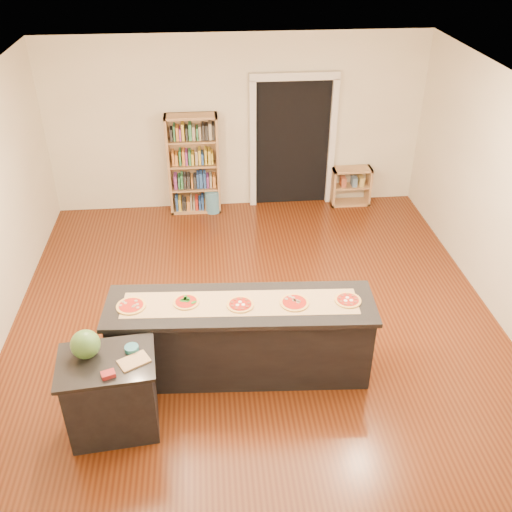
{
  "coord_description": "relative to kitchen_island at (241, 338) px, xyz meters",
  "views": [
    {
      "loc": [
        -0.51,
        -5.27,
        4.48
      ],
      "look_at": [
        0.0,
        0.2,
        1.0
      ],
      "focal_mm": 40.0,
      "sensor_mm": 36.0,
      "label": 1
    }
  ],
  "objects": [
    {
      "name": "room",
      "position": [
        0.24,
        0.58,
        0.94
      ],
      "size": [
        6.0,
        7.0,
        2.8
      ],
      "color": "#EFE6C9",
      "rests_on": "ground"
    },
    {
      "name": "doorway",
      "position": [
        1.14,
        4.04,
        0.74
      ],
      "size": [
        1.4,
        0.09,
        2.21
      ],
      "color": "black",
      "rests_on": "room"
    },
    {
      "name": "kitchen_island",
      "position": [
        0.0,
        0.0,
        0.0
      ],
      "size": [
        2.79,
        0.76,
        0.92
      ],
      "rotation": [
        0.0,
        0.0,
        -0.06
      ],
      "color": "black",
      "rests_on": "ground"
    },
    {
      "name": "side_counter",
      "position": [
        -1.29,
        -0.69,
        -0.02
      ],
      "size": [
        0.89,
        0.65,
        0.88
      ],
      "rotation": [
        0.0,
        0.0,
        0.09
      ],
      "color": "black",
      "rests_on": "ground"
    },
    {
      "name": "bookshelf",
      "position": [
        -0.49,
        3.88,
        0.36
      ],
      "size": [
        0.82,
        0.29,
        1.64
      ],
      "primitive_type": "cube",
      "color": "tan",
      "rests_on": "ground"
    },
    {
      "name": "low_shelf",
      "position": [
        2.13,
        3.89,
        -0.14
      ],
      "size": [
        0.65,
        0.28,
        0.65
      ],
      "primitive_type": "cube",
      "color": "tan",
      "rests_on": "ground"
    },
    {
      "name": "waste_bin",
      "position": [
        -0.2,
        3.82,
        -0.27
      ],
      "size": [
        0.26,
        0.26,
        0.38
      ],
      "primitive_type": "cylinder",
      "color": "teal",
      "rests_on": "ground"
    },
    {
      "name": "kraft_paper",
      "position": [
        0.0,
        0.01,
        0.46
      ],
      "size": [
        2.45,
        0.58,
        0.0
      ],
      "primitive_type": "cube",
      "rotation": [
        0.0,
        0.0,
        -0.06
      ],
      "color": "tan",
      "rests_on": "kitchen_island"
    },
    {
      "name": "watermelon",
      "position": [
        -1.46,
        -0.6,
        0.55
      ],
      "size": [
        0.27,
        0.27,
        0.27
      ],
      "primitive_type": "sphere",
      "color": "#144214",
      "rests_on": "side_counter"
    },
    {
      "name": "cutting_board",
      "position": [
        -1.02,
        -0.73,
        0.43
      ],
      "size": [
        0.32,
        0.29,
        0.02
      ],
      "primitive_type": "cube",
      "rotation": [
        0.0,
        0.0,
        0.51
      ],
      "color": "tan",
      "rests_on": "side_counter"
    },
    {
      "name": "package_red",
      "position": [
        -1.23,
        -0.89,
        0.44
      ],
      "size": [
        0.14,
        0.12,
        0.04
      ],
      "primitive_type": "cube",
      "rotation": [
        0.0,
        0.0,
        0.35
      ],
      "color": "maroon",
      "rests_on": "side_counter"
    },
    {
      "name": "package_teal",
      "position": [
        -1.06,
        -0.57,
        0.44
      ],
      "size": [
        0.13,
        0.13,
        0.05
      ],
      "primitive_type": "cylinder",
      "color": "#195966",
      "rests_on": "side_counter"
    },
    {
      "name": "pizza_a",
      "position": [
        -1.11,
        0.05,
        0.47
      ],
      "size": [
        0.29,
        0.29,
        0.02
      ],
      "color": "#DDB255",
      "rests_on": "kitchen_island"
    },
    {
      "name": "pizza_b",
      "position": [
        -0.55,
        0.06,
        0.47
      ],
      "size": [
        0.27,
        0.27,
        0.02
      ],
      "color": "#DDB255",
      "rests_on": "kitchen_island"
    },
    {
      "name": "pizza_c",
      "position": [
        -0.0,
        -0.03,
        0.47
      ],
      "size": [
        0.26,
        0.26,
        0.02
      ],
      "color": "#DDB255",
      "rests_on": "kitchen_island"
    },
    {
      "name": "pizza_d",
      "position": [
        0.56,
        -0.05,
        0.47
      ],
      "size": [
        0.32,
        0.32,
        0.02
      ],
      "color": "#DDB255",
      "rests_on": "kitchen_island"
    },
    {
      "name": "pizza_e",
      "position": [
        1.11,
        -0.06,
        0.47
      ],
      "size": [
        0.26,
        0.26,
        0.02
      ],
      "color": "#DDB255",
      "rests_on": "kitchen_island"
    }
  ]
}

